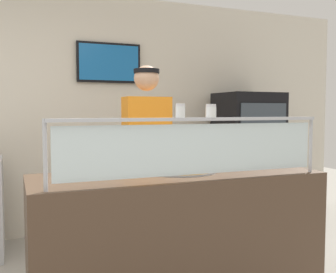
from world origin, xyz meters
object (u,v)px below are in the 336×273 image
object	(u,v)px
pizza_tray	(181,169)
parmesan_shaker	(180,112)
pizza_server	(184,166)
worker_figure	(147,156)
drink_fridge	(248,158)
pepper_flake_shaker	(211,112)

from	to	relation	value
pizza_tray	parmesan_shaker	distance (m)	0.57
pizza_server	parmesan_shaker	xyz separation A→B (m)	(-0.18, -0.34, 0.39)
pizza_server	parmesan_shaker	bearing A→B (deg)	-122.61
parmesan_shaker	worker_figure	distance (m)	0.99
parmesan_shaker	drink_fridge	bearing A→B (deg)	47.20
drink_fridge	pizza_server	bearing A→B (deg)	-135.50
worker_figure	parmesan_shaker	bearing A→B (deg)	-96.06
pizza_tray	parmesan_shaker	world-z (taller)	parmesan_shaker
pizza_tray	worker_figure	xyz separation A→B (m)	(-0.07, 0.55, 0.04)
pizza_tray	pizza_server	size ratio (longest dim) A/B	1.82
parmesan_shaker	worker_figure	bearing A→B (deg)	83.94
parmesan_shaker	pepper_flake_shaker	size ratio (longest dim) A/B	1.03
worker_figure	drink_fridge	distance (m)	1.89
pizza_server	drink_fridge	size ratio (longest dim) A/B	0.18
pizza_server	worker_figure	bearing A→B (deg)	92.94
worker_figure	pepper_flake_shaker	bearing A→B (deg)	-82.87
pizza_tray	pizza_server	distance (m)	0.03
pepper_flake_shaker	pizza_server	bearing A→B (deg)	95.48
worker_figure	drink_fridge	bearing A→B (deg)	30.32
pizza_server	drink_fridge	world-z (taller)	drink_fridge
pepper_flake_shaker	drink_fridge	bearing A→B (deg)	50.89
parmesan_shaker	worker_figure	world-z (taller)	worker_figure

